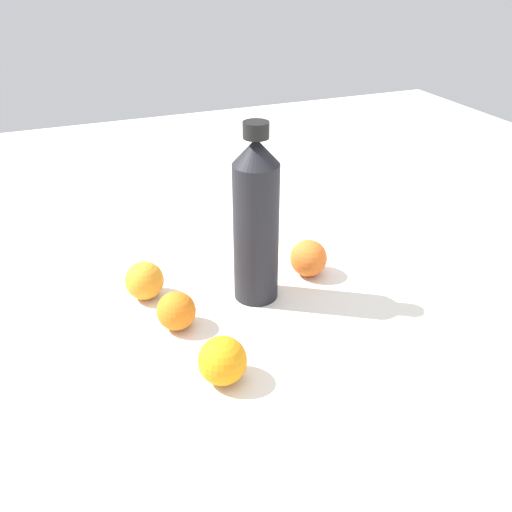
{
  "coord_description": "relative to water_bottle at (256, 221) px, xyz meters",
  "views": [
    {
      "loc": [
        0.32,
        0.74,
        0.55
      ],
      "look_at": [
        0.02,
        -0.01,
        0.08
      ],
      "focal_mm": 38.3,
      "sensor_mm": 36.0,
      "label": 1
    }
  ],
  "objects": [
    {
      "name": "orange_2",
      "position": [
        0.18,
        -0.07,
        -0.11
      ],
      "size": [
        0.07,
        0.07,
        0.07
      ],
      "primitive_type": "sphere",
      "color": "orange",
      "rests_on": "ground_plane"
    },
    {
      "name": "orange_3",
      "position": [
        0.15,
        0.04,
        -0.12
      ],
      "size": [
        0.06,
        0.06,
        0.06
      ],
      "primitive_type": "sphere",
      "color": "orange",
      "rests_on": "ground_plane"
    },
    {
      "name": "orange_0",
      "position": [
        -0.12,
        -0.03,
        -0.11
      ],
      "size": [
        0.07,
        0.07,
        0.07
      ],
      "primitive_type": "sphere",
      "color": "orange",
      "rests_on": "ground_plane"
    },
    {
      "name": "orange_1",
      "position": [
        0.12,
        0.18,
        -0.11
      ],
      "size": [
        0.07,
        0.07,
        0.07
      ],
      "primitive_type": "sphere",
      "color": "orange",
      "rests_on": "ground_plane"
    },
    {
      "name": "water_bottle",
      "position": [
        0.0,
        0.0,
        0.0
      ],
      "size": [
        0.08,
        0.08,
        0.31
      ],
      "rotation": [
        0.0,
        0.0,
        1.99
      ],
      "color": "black",
      "rests_on": "ground_plane"
    },
    {
      "name": "ground_plane",
      "position": [
        -0.02,
        0.01,
        -0.15
      ],
      "size": [
        2.4,
        2.4,
        0.0
      ],
      "primitive_type": "plane",
      "color": "silver"
    }
  ]
}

